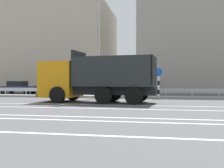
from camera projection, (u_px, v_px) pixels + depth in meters
ground_plane at (123, 100)px, 19.16m from camera, size 320.00×320.00×0.00m
lane_strip_0 at (91, 105)px, 15.36m from camera, size 61.12×0.16×0.01m
lane_strip_1 at (81, 108)px, 13.37m from camera, size 61.12×0.16×0.01m
lane_strip_2 at (58, 116)px, 10.33m from camera, size 61.12×0.16×0.01m
lane_strip_3 at (48, 120)px, 9.42m from camera, size 61.12×0.16×0.01m
lane_strip_4 at (11, 132)px, 7.08m from camera, size 61.12×0.16×0.01m
median_island at (127, 97)px, 21.43m from camera, size 33.62×1.10×0.18m
median_guardrail at (128, 91)px, 22.22m from camera, size 61.12×0.09×0.78m
dump_truck at (82, 82)px, 17.41m from camera, size 7.81×3.23×3.36m
median_road_sign at (159, 82)px, 20.96m from camera, size 0.74×0.16×2.48m
street_lamp_1 at (99, 31)px, 21.77m from camera, size 0.70×1.95×10.18m
parked_car_2 at (18, 87)px, 28.53m from camera, size 4.23×1.86×1.39m
parked_car_3 at (63, 87)px, 27.68m from camera, size 4.79×1.88×1.52m
parked_car_4 at (117, 87)px, 26.86m from camera, size 4.79×2.11×1.43m
background_building_0 at (58, 50)px, 41.47m from camera, size 16.38×15.14×12.78m
background_building_1 at (194, 40)px, 34.84m from camera, size 14.21×14.89×13.82m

